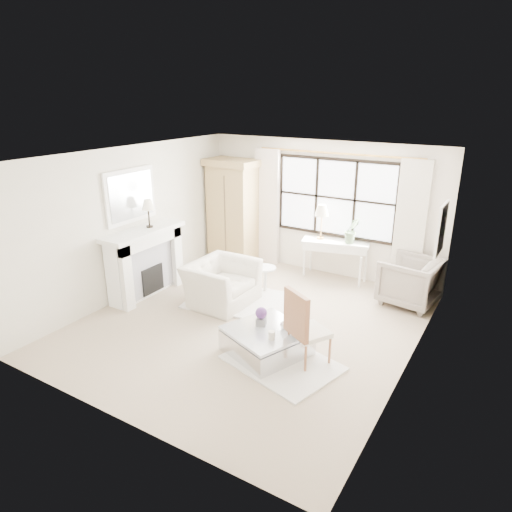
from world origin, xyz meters
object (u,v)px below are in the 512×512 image
Objects in this scene: armoire at (233,210)px; club_armchair at (221,283)px; console_table at (335,260)px; coffee_table at (267,342)px.

club_armchair is at bearing -58.46° from armoire.
console_table is at bearing 6.66° from armoire.
console_table is at bearing 115.82° from coffee_table.
armoire is at bearing 152.24° from coffee_table.
coffee_table is at bearing -100.27° from console_table.
console_table is 2.47m from club_armchair.
console_table is 3.15m from coffee_table.
armoire reaches higher than coffee_table.
armoire is at bearing 29.74° from club_armchair.
club_armchair is at bearing 167.33° from coffee_table.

